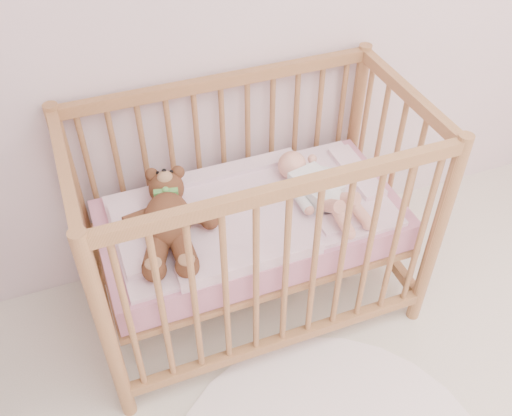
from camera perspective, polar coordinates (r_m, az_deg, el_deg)
name	(u,v)px	position (r m, az deg, el deg)	size (l,w,h in m)	color
crib	(252,222)	(2.34, -0.44, -1.39)	(1.36, 0.76, 1.00)	#B37B4C
mattress	(252,224)	(2.35, -0.44, -1.65)	(1.22, 0.62, 0.13)	#C57B92
blanket	(252,211)	(2.29, -0.44, -0.31)	(1.10, 0.58, 0.06)	#FCADCD
baby	(316,184)	(2.31, 6.01, 2.36)	(0.26, 0.54, 0.13)	white
teddy_bear	(168,220)	(2.16, -8.80, -1.20)	(0.40, 0.56, 0.16)	brown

